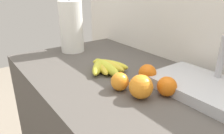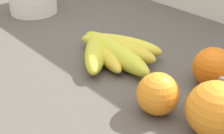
# 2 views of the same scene
# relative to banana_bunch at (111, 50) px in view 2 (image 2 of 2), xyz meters

# --- Properties ---
(banana_bunch) EXTENTS (0.22, 0.19, 0.04)m
(banana_bunch) POSITION_rel_banana_bunch_xyz_m (0.00, 0.00, 0.00)
(banana_bunch) COLOR gold
(banana_bunch) RESTS_ON counter
(orange_back_left) EXTENTS (0.08, 0.08, 0.08)m
(orange_back_left) POSITION_rel_banana_bunch_xyz_m (0.27, -0.04, 0.02)
(orange_back_left) COLOR orange
(orange_back_left) RESTS_ON counter
(orange_far_right) EXTENTS (0.07, 0.07, 0.07)m
(orange_far_right) POSITION_rel_banana_bunch_xyz_m (0.18, -0.06, 0.01)
(orange_far_right) COLOR orange
(orange_far_right) RESTS_ON counter
(orange_center) EXTENTS (0.07, 0.07, 0.07)m
(orange_center) POSITION_rel_banana_bunch_xyz_m (0.19, 0.07, 0.01)
(orange_center) COLOR orange
(orange_center) RESTS_ON counter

